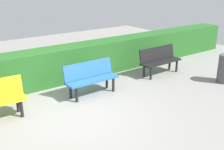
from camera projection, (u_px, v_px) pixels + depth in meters
name	position (u px, v px, depth m)	size (l,w,h in m)	color
ground_plane	(71.00, 115.00, 6.21)	(17.73, 17.73, 0.00)	gray
bench_black	(160.00, 59.00, 8.74)	(1.50, 0.50, 0.86)	black
bench_blue	(91.00, 77.00, 7.20)	(1.45, 0.49, 0.86)	blue
hedge_row	(71.00, 63.00, 8.30)	(13.73, 0.77, 1.02)	#266023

